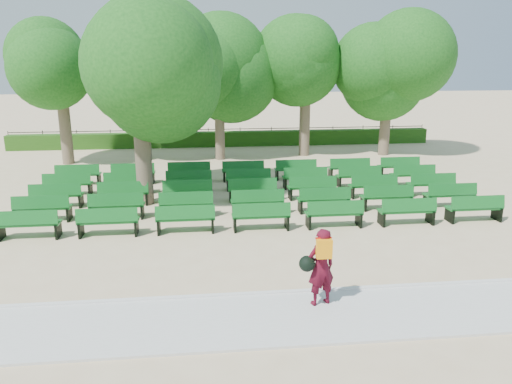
# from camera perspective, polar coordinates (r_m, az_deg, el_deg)

# --- Properties ---
(ground) EXTENTS (120.00, 120.00, 0.00)m
(ground) POSITION_cam_1_polar(r_m,az_deg,el_deg) (17.81, -1.22, -2.59)
(ground) COLOR #CCB287
(paving) EXTENTS (30.00, 2.20, 0.06)m
(paving) POSITION_cam_1_polar(r_m,az_deg,el_deg) (11.04, 2.42, -14.29)
(paving) COLOR silver
(paving) RESTS_ON ground
(curb) EXTENTS (30.00, 0.12, 0.10)m
(curb) POSITION_cam_1_polar(r_m,az_deg,el_deg) (12.04, 1.57, -11.52)
(curb) COLOR silver
(curb) RESTS_ON ground
(hedge) EXTENTS (26.00, 0.70, 0.90)m
(hedge) POSITION_cam_1_polar(r_m,az_deg,el_deg) (31.32, -3.59, 6.08)
(hedge) COLOR #255415
(hedge) RESTS_ON ground
(fence) EXTENTS (26.00, 0.10, 1.02)m
(fence) POSITION_cam_1_polar(r_m,az_deg,el_deg) (31.79, -3.62, 5.39)
(fence) COLOR black
(fence) RESTS_ON ground
(tree_line) EXTENTS (21.80, 6.80, 7.04)m
(tree_line) POSITION_cam_1_polar(r_m,az_deg,el_deg) (27.47, -3.14, 3.82)
(tree_line) COLOR #1E5D19
(tree_line) RESTS_ON ground
(bench_array) EXTENTS (1.91, 0.70, 1.18)m
(bench_array) POSITION_cam_1_polar(r_m,az_deg,el_deg) (19.47, -0.57, -0.72)
(bench_array) COLOR #105F1F
(bench_array) RESTS_ON ground
(tree_among) EXTENTS (5.44, 5.44, 7.33)m
(tree_among) POSITION_cam_1_polar(r_m,az_deg,el_deg) (18.85, -13.31, 13.04)
(tree_among) COLOR brown
(tree_among) RESTS_ON ground
(person) EXTENTS (0.89, 0.59, 1.79)m
(person) POSITION_cam_1_polar(r_m,az_deg,el_deg) (11.25, 7.34, -8.38)
(person) COLOR #470A18
(person) RESTS_ON ground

